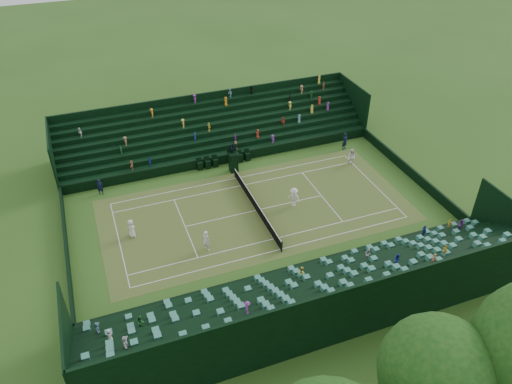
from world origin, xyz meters
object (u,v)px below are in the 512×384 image
tennis_net (256,206)px  player_far_west (352,157)px  umpire_chair (233,160)px  player_far_east (294,197)px  player_near_west (131,228)px  player_near_east (206,240)px

tennis_net → player_far_west: player_far_west is taller
umpire_chair → tennis_net: bearing=-1.7°
player_far_east → tennis_net: bearing=-132.7°
player_near_west → player_far_west: player_far_west is taller
umpire_chair → player_far_east: bearing=23.3°
player_near_east → tennis_net: bearing=-97.7°
umpire_chair → player_near_west: bearing=-59.3°
player_near_west → player_far_east: (0.84, 14.10, 0.11)m
player_far_east → player_near_west: bearing=-127.1°
tennis_net → player_near_east: bearing=-58.1°
player_near_west → player_far_west: bearing=-94.9°
player_far_west → player_far_east: (4.33, -8.26, 0.07)m
player_near_west → player_near_east: 6.45m
tennis_net → player_far_west: 12.23m
tennis_net → umpire_chair: size_ratio=3.77×
umpire_chair → player_near_west: 12.73m
player_near_west → player_far_west: (-3.49, 22.36, 0.03)m
umpire_chair → player_near_east: size_ratio=1.64×
player_far_west → player_near_west: bearing=-106.0°
player_far_west → tennis_net: bearing=-96.8°
tennis_net → player_far_west: bearing=108.1°
umpire_chair → player_far_west: (3.00, 11.42, -0.46)m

